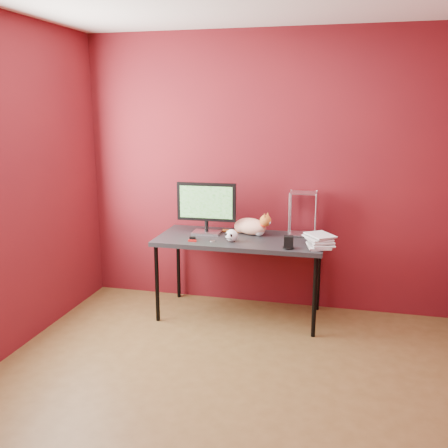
% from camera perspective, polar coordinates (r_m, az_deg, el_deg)
% --- Properties ---
extents(room, '(3.52, 3.52, 2.61)m').
position_cam_1_polar(room, '(3.04, -0.52, 4.57)').
color(room, brown).
rests_on(room, ground).
extents(desk, '(1.50, 0.70, 0.75)m').
position_cam_1_polar(desk, '(4.54, 1.86, -2.18)').
color(desk, black).
rests_on(desk, ground).
extents(monitor, '(0.55, 0.18, 0.48)m').
position_cam_1_polar(monitor, '(4.61, -2.03, 2.12)').
color(monitor, silver).
rests_on(monitor, desk).
extents(cat, '(0.47, 0.29, 0.23)m').
position_cam_1_polar(cat, '(4.63, 3.08, -0.24)').
color(cat, orange).
rests_on(cat, desk).
extents(skull_mug, '(0.11, 0.12, 0.11)m').
position_cam_1_polar(skull_mug, '(4.37, 0.87, -1.32)').
color(skull_mug, white).
rests_on(skull_mug, desk).
extents(speaker, '(0.10, 0.10, 0.11)m').
position_cam_1_polar(speaker, '(4.19, 7.38, -2.15)').
color(speaker, black).
rests_on(speaker, desk).
extents(book_stack, '(0.29, 0.31, 1.25)m').
position_cam_1_polar(book_stack, '(4.15, 10.02, 5.67)').
color(book_stack, beige).
rests_on(book_stack, desk).
extents(wire_rack, '(0.25, 0.21, 0.41)m').
position_cam_1_polar(wire_rack, '(4.62, 9.00, 1.19)').
color(wire_rack, silver).
rests_on(wire_rack, desk).
extents(pocket_knife, '(0.07, 0.02, 0.01)m').
position_cam_1_polar(pocket_knife, '(4.40, -3.65, -1.91)').
color(pocket_knife, '#A80E0C').
rests_on(pocket_knife, desk).
extents(black_gadget, '(0.05, 0.04, 0.02)m').
position_cam_1_polar(black_gadget, '(4.46, -3.63, -1.63)').
color(black_gadget, black).
rests_on(black_gadget, desk).
extents(washer, '(0.05, 0.05, 0.00)m').
position_cam_1_polar(washer, '(4.40, -1.33, -1.97)').
color(washer, silver).
rests_on(washer, desk).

